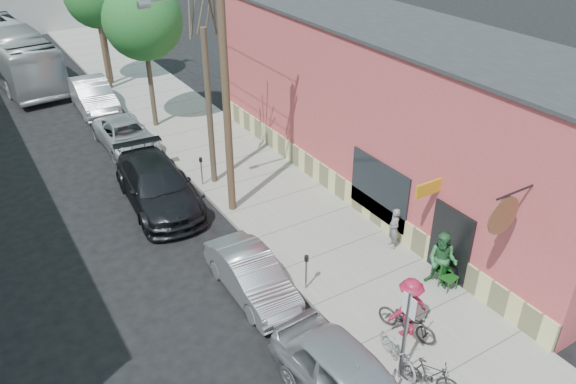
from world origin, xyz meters
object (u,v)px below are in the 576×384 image
bus (14,54)px  car_4 (93,95)px  parking_meter_far (201,167)px  car_1 (252,276)px  patio_chair_b (449,277)px  patron_grey (394,228)px  parked_bike_b (398,351)px  patio_chair_a (443,270)px  utility_pole_near (223,77)px  tree_bare (209,110)px  cyclist (409,308)px  tree_leafy_mid (143,21)px  car_2 (157,186)px  car_0 (350,381)px  car_3 (126,135)px  sign_post (406,329)px  patron_green (442,261)px  parking_meter_near (306,267)px  parked_bike_a (430,375)px

bus → car_4: bearing=-75.5°
parking_meter_far → bus: bus is taller
car_1 → patio_chair_b: bearing=-30.8°
patio_chair_b → patron_grey: (0.01, 2.61, 0.31)m
parked_bike_b → patron_grey: bearing=60.5°
patio_chair_a → car_4: bearing=121.8°
utility_pole_near → bus: 21.61m
utility_pole_near → patio_chair_b: bearing=-65.1°
tree_bare → cyclist: bearing=-86.0°
patio_chair_b → patron_grey: size_ratio=0.58×
tree_leafy_mid → car_2: size_ratio=1.22×
cyclist → parked_bike_b: (-0.97, -0.73, -0.49)m
cyclist → car_0: bearing=27.9°
utility_pole_near → patio_chair_a: (3.72, -7.45, -4.82)m
car_1 → car_2: car_2 is taller
parking_meter_far → car_3: size_ratio=0.27×
car_3 → cyclist: bearing=-81.2°
cyclist → bus: bus is taller
parked_bike_b → tree_leafy_mid: bearing=99.4°
patron_grey → car_0: 6.82m
patio_chair_b → car_1: 6.09m
sign_post → patio_chair_a: bearing=30.8°
utility_pole_near → cyclist: size_ratio=5.29×
patron_grey → car_4: size_ratio=0.30×
patio_chair_b → patron_green: size_ratio=0.45×
patio_chair_a → car_4: (-5.31, 20.87, 0.25)m
sign_post → parking_meter_near: (-0.10, 4.23, -0.85)m
utility_pole_near → car_2: utility_pole_near is taller
car_0 → patron_grey: bearing=36.1°
patron_grey → car_0: size_ratio=0.31×
utility_pole_near → bus: size_ratio=0.84×
patron_grey → car_0: (-5.21, -4.39, -0.09)m
patron_grey → car_1: size_ratio=0.37×
parking_meter_near → parking_meter_far: same height
parking_meter_near → bus: size_ratio=0.10×
patio_chair_a → car_2: 11.13m
sign_post → bus: size_ratio=0.23×
parking_meter_near → parking_meter_far: 7.79m
parking_meter_far → patron_green: patron_green is taller
tree_leafy_mid → patron_grey: tree_leafy_mid is taller
cyclist → car_1: bearing=-47.0°
parking_meter_far → car_0: 11.99m
utility_pole_near → car_1: utility_pole_near is taller
parking_meter_far → car_1: parking_meter_far is taller
patron_green → car_2: 11.09m
tree_bare → tree_leafy_mid: bearing=90.0°
sign_post → patron_green: sign_post is taller
tree_bare → patio_chair_b: size_ratio=7.25×
parked_bike_a → bus: bus is taller
tree_bare → parked_bike_a: bearing=-90.4°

